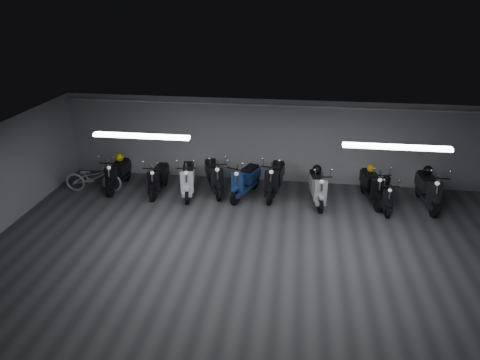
# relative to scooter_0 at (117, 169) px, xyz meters

# --- Properties ---
(floor) EXTENTS (14.00, 10.00, 0.01)m
(floor) POSITION_rel_scooter_0_xyz_m (4.94, -3.66, -0.70)
(floor) COLOR #343436
(floor) RESTS_ON ground
(ceiling) EXTENTS (14.00, 10.00, 0.01)m
(ceiling) POSITION_rel_scooter_0_xyz_m (4.94, -3.66, 2.11)
(ceiling) COLOR gray
(ceiling) RESTS_ON ground
(back_wall) EXTENTS (14.00, 0.01, 2.80)m
(back_wall) POSITION_rel_scooter_0_xyz_m (4.94, 1.34, 0.71)
(back_wall) COLOR gray
(back_wall) RESTS_ON ground
(fluor_strip_left) EXTENTS (2.40, 0.18, 0.08)m
(fluor_strip_left) POSITION_rel_scooter_0_xyz_m (1.94, -2.66, 2.05)
(fluor_strip_left) COLOR white
(fluor_strip_left) RESTS_ON ceiling
(fluor_strip_right) EXTENTS (2.40, 0.18, 0.08)m
(fluor_strip_right) POSITION_rel_scooter_0_xyz_m (7.94, -2.66, 2.05)
(fluor_strip_right) COLOR white
(fluor_strip_right) RESTS_ON ceiling
(conduit) EXTENTS (13.60, 0.05, 0.05)m
(conduit) POSITION_rel_scooter_0_xyz_m (4.94, 1.26, 1.93)
(conduit) COLOR white
(conduit) RESTS_ON back_wall
(scooter_0) EXTENTS (0.69, 1.88, 1.38)m
(scooter_0) POSITION_rel_scooter_0_xyz_m (0.00, 0.00, 0.00)
(scooter_0) COLOR black
(scooter_0) RESTS_ON floor
(scooter_1) EXTENTS (0.60, 1.78, 1.32)m
(scooter_1) POSITION_rel_scooter_0_xyz_m (1.41, -0.15, -0.03)
(scooter_1) COLOR black
(scooter_1) RESTS_ON floor
(scooter_2) EXTENTS (0.96, 2.01, 1.44)m
(scooter_2) POSITION_rel_scooter_0_xyz_m (2.38, -0.15, 0.03)
(scooter_2) COLOR white
(scooter_2) RESTS_ON floor
(scooter_3) EXTENTS (1.32, 2.07, 1.46)m
(scooter_3) POSITION_rel_scooter_0_xyz_m (3.15, 0.16, 0.04)
(scooter_3) COLOR black
(scooter_3) RESTS_ON floor
(scooter_4) EXTENTS (1.28, 2.02, 1.43)m
(scooter_4) POSITION_rel_scooter_0_xyz_m (4.17, -0.04, 0.02)
(scooter_4) COLOR navy
(scooter_4) RESTS_ON floor
(scooter_5) EXTENTS (0.93, 2.09, 1.50)m
(scooter_5) POSITION_rel_scooter_0_xyz_m (5.07, 0.18, 0.06)
(scooter_5) COLOR black
(scooter_5) RESTS_ON floor
(scooter_6) EXTENTS (0.89, 1.94, 1.39)m
(scooter_6) POSITION_rel_scooter_0_xyz_m (6.39, -0.20, 0.00)
(scooter_6) COLOR #B6B7BA
(scooter_6) RESTS_ON floor
(scooter_7) EXTENTS (0.96, 1.98, 1.41)m
(scooter_7) POSITION_rel_scooter_0_xyz_m (8.03, 0.10, 0.01)
(scooter_7) COLOR black
(scooter_7) RESTS_ON floor
(scooter_8) EXTENTS (0.58, 1.63, 1.20)m
(scooter_8) POSITION_rel_scooter_0_xyz_m (8.38, -0.33, -0.09)
(scooter_8) COLOR black
(scooter_8) RESTS_ON floor
(scooter_9) EXTENTS (0.77, 2.02, 1.48)m
(scooter_9) POSITION_rel_scooter_0_xyz_m (9.63, 0.00, 0.05)
(scooter_9) COLOR black
(scooter_9) RESTS_ON floor
(bicycle) EXTENTS (1.86, 0.78, 1.17)m
(bicycle) POSITION_rel_scooter_0_xyz_m (-0.70, -0.32, -0.11)
(bicycle) COLOR silver
(bicycle) RESTS_ON floor
(helmet_0) EXTENTS (0.27, 0.27, 0.27)m
(helmet_0) POSITION_rel_scooter_0_xyz_m (0.01, 0.26, 0.30)
(helmet_0) COLOR #B6BB0B
(helmet_0) RESTS_ON scooter_0
(helmet_1) EXTENTS (0.24, 0.24, 0.24)m
(helmet_1) POSITION_rel_scooter_0_xyz_m (8.39, -0.10, 0.17)
(helmet_1) COLOR black
(helmet_1) RESTS_ON scooter_8
(helmet_2) EXTENTS (0.24, 0.24, 0.24)m
(helmet_2) POSITION_rel_scooter_0_xyz_m (7.98, 0.36, 0.30)
(helmet_2) COLOR orange
(helmet_2) RESTS_ON scooter_7
(helmet_3) EXTENTS (0.29, 0.29, 0.29)m
(helmet_3) POSITION_rel_scooter_0_xyz_m (6.35, 0.05, 0.31)
(helmet_3) COLOR black
(helmet_3) RESTS_ON scooter_6
(helmet_4) EXTENTS (0.29, 0.29, 0.29)m
(helmet_4) POSITION_rel_scooter_0_xyz_m (9.62, 0.28, 0.37)
(helmet_4) COLOR black
(helmet_4) RESTS_ON scooter_9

